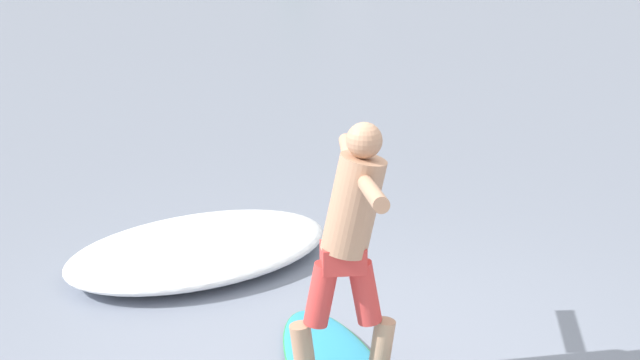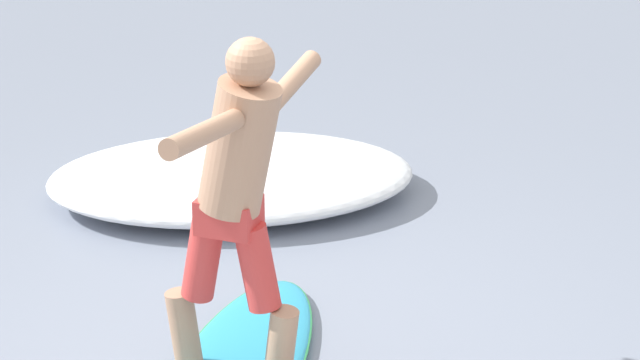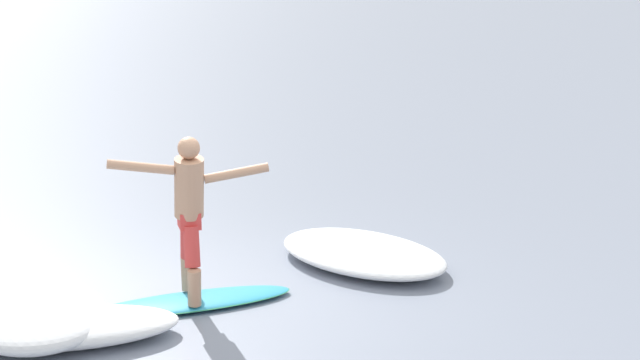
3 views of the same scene
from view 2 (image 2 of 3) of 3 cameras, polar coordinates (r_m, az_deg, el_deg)
The scene contains 2 objects.
surfer at distance 6.58m, azimuth -3.12°, elevation -0.19°, with size 0.66×1.52×1.62m.
wave_foam_beside at distance 8.96m, azimuth -3.37°, elevation 0.10°, with size 2.54×2.16×0.25m.
Camera 2 is at (2.34, -5.85, 3.62)m, focal length 85.00 mm.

